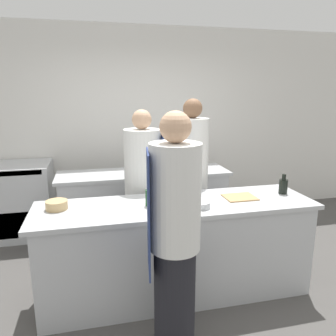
# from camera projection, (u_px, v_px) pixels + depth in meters

# --- Properties ---
(ground_plane) EXTENTS (16.00, 16.00, 0.00)m
(ground_plane) POSITION_uv_depth(u_px,v_px,m) (176.00, 291.00, 3.17)
(ground_plane) COLOR #4C4947
(wall_back) EXTENTS (8.00, 0.06, 2.80)m
(wall_back) POSITION_uv_depth(u_px,v_px,m) (141.00, 125.00, 4.87)
(wall_back) COLOR silver
(wall_back) RESTS_ON ground_plane
(prep_counter) EXTENTS (2.54, 0.71, 0.90)m
(prep_counter) POSITION_uv_depth(u_px,v_px,m) (176.00, 248.00, 3.07)
(prep_counter) COLOR #B7BABC
(prep_counter) RESTS_ON ground_plane
(pass_counter) EXTENTS (2.15, 0.61, 0.90)m
(pass_counter) POSITION_uv_depth(u_px,v_px,m) (145.00, 205.00, 4.23)
(pass_counter) COLOR #B7BABC
(pass_counter) RESTS_ON ground_plane
(oven_range) EXTENTS (0.77, 0.70, 0.97)m
(oven_range) POSITION_uv_depth(u_px,v_px,m) (22.00, 200.00, 4.33)
(oven_range) COLOR #B7BABC
(oven_range) RESTS_ON ground_plane
(chef_at_prep_near) EXTENTS (0.39, 0.37, 1.77)m
(chef_at_prep_near) POSITION_uv_depth(u_px,v_px,m) (174.00, 238.00, 2.29)
(chef_at_prep_near) COLOR black
(chef_at_prep_near) RESTS_ON ground_plane
(chef_at_stove) EXTENTS (0.41, 0.39, 1.71)m
(chef_at_stove) POSITION_uv_depth(u_px,v_px,m) (143.00, 190.00, 3.52)
(chef_at_stove) COLOR black
(chef_at_stove) RESTS_ON ground_plane
(chef_at_pass_far) EXTENTS (0.42, 0.41, 1.81)m
(chef_at_pass_far) POSITION_uv_depth(u_px,v_px,m) (191.00, 180.00, 3.68)
(chef_at_pass_far) COLOR black
(chef_at_pass_far) RESTS_ON ground_plane
(bottle_olive_oil) EXTENTS (0.07, 0.07, 0.20)m
(bottle_olive_oil) POSITION_uv_depth(u_px,v_px,m) (149.00, 197.00, 2.90)
(bottle_olive_oil) COLOR #19471E
(bottle_olive_oil) RESTS_ON prep_counter
(bottle_vinegar) EXTENTS (0.08, 0.08, 0.20)m
(bottle_vinegar) POSITION_uv_depth(u_px,v_px,m) (283.00, 186.00, 3.24)
(bottle_vinegar) COLOR black
(bottle_vinegar) RESTS_ON prep_counter
(bottle_wine) EXTENTS (0.07, 0.07, 0.22)m
(bottle_wine) POSITION_uv_depth(u_px,v_px,m) (174.00, 200.00, 2.80)
(bottle_wine) COLOR silver
(bottle_wine) RESTS_ON prep_counter
(bowl_mixing_large) EXTENTS (0.16, 0.16, 0.05)m
(bowl_mixing_large) POSITION_uv_depth(u_px,v_px,m) (201.00, 205.00, 2.85)
(bowl_mixing_large) COLOR #B7BABC
(bowl_mixing_large) RESTS_ON prep_counter
(bowl_prep_small) EXTENTS (0.19, 0.19, 0.08)m
(bowl_prep_small) POSITION_uv_depth(u_px,v_px,m) (57.00, 205.00, 2.82)
(bowl_prep_small) COLOR tan
(bowl_prep_small) RESTS_ON prep_counter
(cutting_board) EXTENTS (0.30, 0.24, 0.01)m
(cutting_board) POSITION_uv_depth(u_px,v_px,m) (240.00, 197.00, 3.12)
(cutting_board) COLOR tan
(cutting_board) RESTS_ON prep_counter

